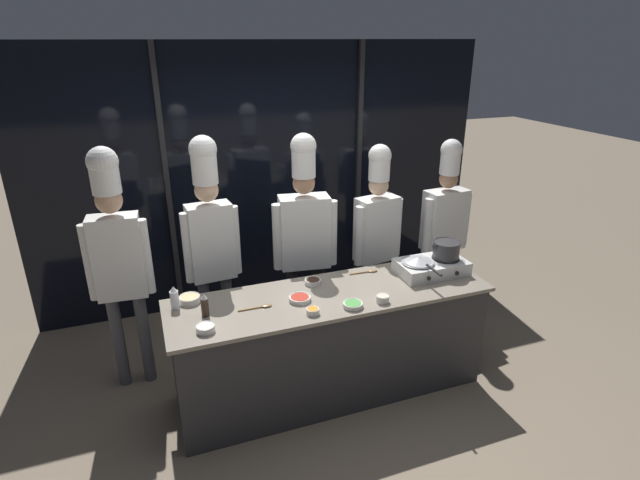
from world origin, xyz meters
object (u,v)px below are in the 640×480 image
object	(u,v)px
serving_spoon_slotted	(262,306)
squeeze_bottle_soy	(205,305)
portable_stove	(431,267)
chef_apprentice	(445,219)
stock_pot	(446,249)
chef_head	(117,249)
chef_pastry	(377,227)
serving_spoon_solid	(369,271)
chef_sous	(210,232)
prep_bowl_soy_glaze	(313,281)
prep_bowl_chicken	(383,298)
prep_bowl_rice	(205,328)
prep_bowl_chili_flakes	(300,298)
prep_bowl_ginger	(190,299)
squeeze_bottle_clear	(174,298)
prep_bowl_carrots	(313,311)
frying_pan	(419,260)
prep_bowl_scallions	(353,304)

from	to	relation	value
serving_spoon_slotted	squeeze_bottle_soy	bearing A→B (deg)	176.94
portable_stove	chef_apprentice	world-z (taller)	chef_apprentice
stock_pot	chef_head	distance (m)	2.61
chef_head	chef_pastry	distance (m)	2.25
serving_spoon_solid	chef_sous	xyz separation A→B (m)	(-1.21, 0.53, 0.32)
chef_pastry	prep_bowl_soy_glaze	bearing A→B (deg)	21.87
stock_pot	chef_head	bearing A→B (deg)	166.19
serving_spoon_slotted	prep_bowl_chicken	bearing A→B (deg)	-15.21
prep_bowl_chicken	prep_bowl_soy_glaze	size ratio (longest dim) A/B	0.72
prep_bowl_rice	prep_bowl_chili_flakes	size ratio (longest dim) A/B	0.76
prep_bowl_ginger	prep_bowl_rice	bearing A→B (deg)	-83.35
prep_bowl_soy_glaze	chef_apprentice	bearing A→B (deg)	19.69
squeeze_bottle_clear	chef_apprentice	world-z (taller)	chef_apprentice
prep_bowl_carrots	prep_bowl_ginger	bearing A→B (deg)	149.16
squeeze_bottle_soy	prep_bowl_rice	world-z (taller)	squeeze_bottle_soy
frying_pan	serving_spoon_solid	bearing A→B (deg)	149.48
stock_pot	frying_pan	bearing A→B (deg)	-178.89
portable_stove	serving_spoon_slotted	bearing A→B (deg)	-177.46
prep_bowl_ginger	chef_pastry	xyz separation A→B (m)	(1.78, 0.50, 0.16)
squeeze_bottle_clear	chef_head	bearing A→B (deg)	126.22
squeeze_bottle_clear	chef_sous	xyz separation A→B (m)	(0.37, 0.59, 0.24)
frying_pan	serving_spoon_slotted	size ratio (longest dim) A/B	1.87
serving_spoon_slotted	chef_pastry	xyz separation A→B (m)	(1.29, 0.76, 0.18)
prep_bowl_soy_glaze	serving_spoon_solid	xyz separation A→B (m)	(0.51, 0.04, -0.02)
stock_pot	prep_bowl_chicken	distance (m)	0.81
prep_bowl_chili_flakes	prep_bowl_carrots	bearing A→B (deg)	-82.99
squeeze_bottle_clear	chef_pastry	size ratio (longest dim) A/B	0.10
prep_bowl_scallions	prep_bowl_ginger	world-z (taller)	prep_bowl_ginger
squeeze_bottle_soy	chef_pastry	xyz separation A→B (m)	(1.70, 0.74, 0.11)
prep_bowl_carrots	chef_sous	size ratio (longest dim) A/B	0.05
squeeze_bottle_clear	chef_head	size ratio (longest dim) A/B	0.09
stock_pot	chef_pastry	bearing A→B (deg)	113.10
prep_bowl_carrots	chef_pastry	xyz separation A→B (m)	(0.98, 0.97, 0.16)
prep_bowl_chicken	squeeze_bottle_soy	bearing A→B (deg)	168.55
stock_pot	prep_bowl_chili_flakes	world-z (taller)	stock_pot
prep_bowl_ginger	squeeze_bottle_soy	bearing A→B (deg)	-71.27
chef_head	stock_pot	bearing A→B (deg)	170.33
portable_stove	squeeze_bottle_clear	world-z (taller)	squeeze_bottle_clear
frying_pan	prep_bowl_ginger	size ratio (longest dim) A/B	3.00
chef_pastry	chef_apprentice	size ratio (longest dim) A/B	1.01
frying_pan	prep_bowl_chicken	bearing A→B (deg)	-147.95
squeeze_bottle_soy	prep_bowl_carrots	xyz separation A→B (m)	(0.72, -0.24, -0.06)
serving_spoon_solid	chef_apprentice	size ratio (longest dim) A/B	0.14
portable_stove	squeeze_bottle_clear	xyz separation A→B (m)	(-2.05, 0.14, 0.02)
squeeze_bottle_clear	prep_bowl_rice	world-z (taller)	squeeze_bottle_clear
serving_spoon_slotted	stock_pot	bearing A→B (deg)	2.34
squeeze_bottle_soy	prep_bowl_carrots	distance (m)	0.76
prep_bowl_carrots	chef_pastry	world-z (taller)	chef_pastry
frying_pan	chef_pastry	bearing A→B (deg)	92.78
prep_bowl_chili_flakes	chef_apprentice	bearing A→B (deg)	24.16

